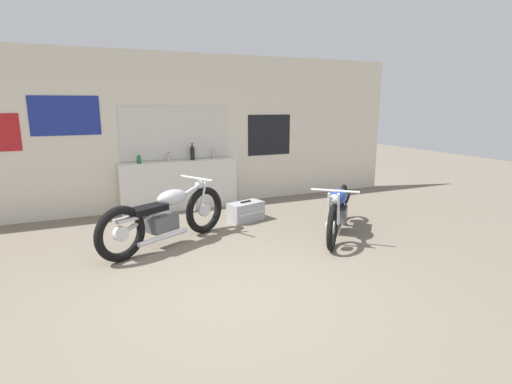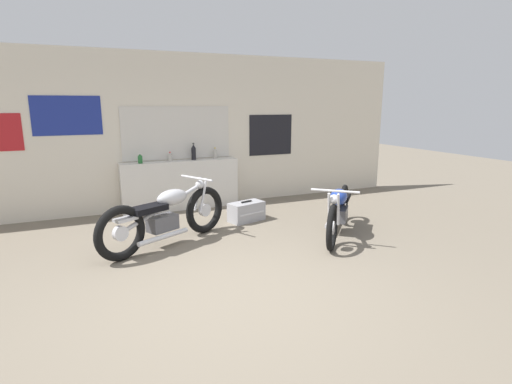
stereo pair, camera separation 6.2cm
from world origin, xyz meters
TOP-DOWN VIEW (x-y plane):
  - ground_plane at (0.00, 0.00)m, footprint 24.00×24.00m
  - wall_back at (0.01, 3.76)m, footprint 10.00×0.07m
  - sill_counter at (0.36, 3.58)m, footprint 2.12×0.28m
  - bottle_leftmost at (-0.35, 3.54)m, footprint 0.08×0.08m
  - bottle_left_center at (0.19, 3.62)m, footprint 0.08×0.08m
  - bottle_center at (0.62, 3.61)m, footprint 0.08×0.08m
  - bottle_right_center at (1.04, 3.63)m, footprint 0.07×0.07m
  - motorcycle_blue at (2.14, 1.17)m, footprint 1.38×1.52m
  - motorcycle_silver at (-0.27, 1.73)m, footprint 1.93×1.09m
  - hard_case_silver at (1.16, 2.38)m, footprint 0.64×0.45m

SIDE VIEW (x-z plane):
  - ground_plane at x=0.00m, z-range 0.00..0.00m
  - hard_case_silver at x=1.16m, z-range -0.01..0.33m
  - motorcycle_blue at x=2.14m, z-range 0.00..0.80m
  - motorcycle_silver at x=-0.27m, z-range -0.02..0.85m
  - sill_counter at x=0.36m, z-range 0.00..0.90m
  - bottle_left_center at x=0.19m, z-range 0.89..1.05m
  - bottle_leftmost at x=-0.35m, z-range 0.89..1.06m
  - bottle_right_center at x=1.04m, z-range 0.88..1.09m
  - bottle_center at x=0.62m, z-range 0.88..1.19m
  - wall_back at x=0.01m, z-range 0.00..2.80m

